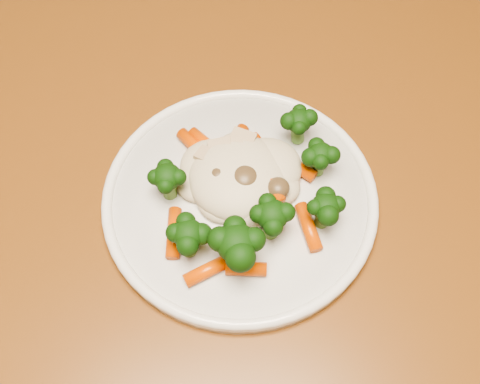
# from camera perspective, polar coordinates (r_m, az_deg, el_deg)

# --- Properties ---
(dining_table) EXTENTS (1.38, 1.15, 0.75)m
(dining_table) POSITION_cam_1_polar(r_m,az_deg,el_deg) (0.67, -4.66, -1.80)
(dining_table) COLOR brown
(dining_table) RESTS_ON ground
(plate) EXTENTS (0.25, 0.25, 0.01)m
(plate) POSITION_cam_1_polar(r_m,az_deg,el_deg) (0.55, 0.00, -0.76)
(plate) COLOR white
(plate) RESTS_ON dining_table
(meal) EXTENTS (0.18, 0.17, 0.05)m
(meal) POSITION_cam_1_polar(r_m,az_deg,el_deg) (0.53, 0.50, 0.18)
(meal) COLOR beige
(meal) RESTS_ON plate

